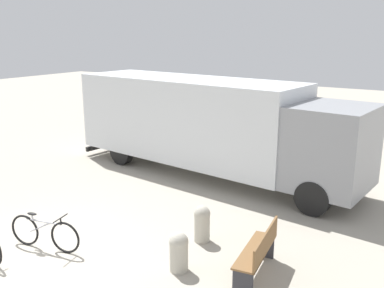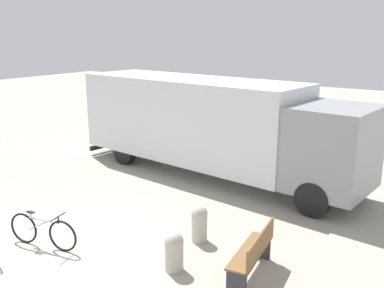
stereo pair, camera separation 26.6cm
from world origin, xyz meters
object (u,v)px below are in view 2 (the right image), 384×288
at_px(delivery_truck, 210,123).
at_px(park_bench, 254,252).
at_px(bollard_far_bench, 199,222).
at_px(bollard_near_bench, 174,250).
at_px(bicycle_middle, 43,231).

distance_m(delivery_truck, park_bench, 5.88).
bearing_deg(bollard_far_bench, bollard_near_bench, -79.28).
bearing_deg(delivery_truck, park_bench, -44.82).
relative_size(delivery_truck, park_bench, 6.14).
relative_size(bollard_near_bench, bollard_far_bench, 0.96).
distance_m(delivery_truck, bollard_far_bench, 4.58).
xyz_separation_m(delivery_truck, bicycle_middle, (-0.37, -5.83, -1.24)).
bearing_deg(bicycle_middle, delivery_truck, 74.29).
xyz_separation_m(bollard_near_bench, bollard_far_bench, (-0.23, 1.20, 0.02)).
bearing_deg(bicycle_middle, bollard_near_bench, 3.22).
xyz_separation_m(delivery_truck, bollard_far_bench, (2.11, -3.89, -1.17)).
height_order(park_bench, bollard_far_bench, park_bench).
xyz_separation_m(delivery_truck, bollard_near_bench, (2.34, -5.09, -1.19)).
bearing_deg(delivery_truck, bicycle_middle, -87.43).
distance_m(bicycle_middle, bollard_near_bench, 2.81).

